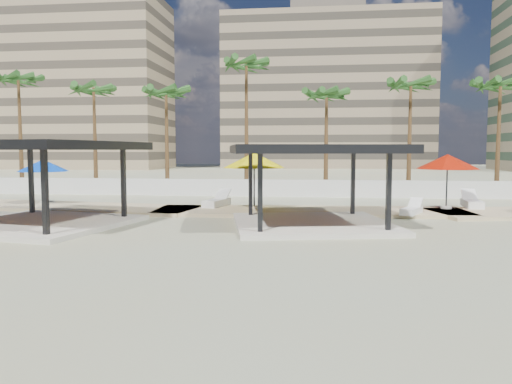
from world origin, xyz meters
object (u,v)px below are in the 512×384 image
pavilion_central (312,178)px  lounger_d (472,203)px  pavilion_west (37,176)px  umbrella_c (448,162)px  lounger_a (217,202)px  lounger_b (412,210)px

pavilion_central → lounger_d: bearing=26.5°
pavilion_west → umbrella_c: bearing=31.8°
pavilion_central → lounger_d: pavilion_central is taller
umbrella_c → lounger_a: umbrella_c is taller
pavilion_central → lounger_b: bearing=23.2°
lounger_a → pavilion_west: bearing=151.6°
umbrella_c → lounger_b: 4.05m
lounger_a → lounger_b: bearing=-88.7°
pavilion_central → lounger_b: pavilion_central is taller
lounger_b → pavilion_central: bearing=150.7°
umbrella_c → lounger_b: umbrella_c is taller
pavilion_west → lounger_d: pavilion_west is taller
pavilion_central → lounger_d: (8.56, 6.74, -1.67)m
pavilion_central → umbrella_c: 9.11m
umbrella_c → pavilion_central: bearing=-140.2°
lounger_b → lounger_d: lounger_d is taller
pavilion_central → pavilion_west: size_ratio=0.97×
lounger_a → lounger_b: lounger_a is taller
pavilion_central → lounger_a: (-5.26, 5.52, -1.67)m
lounger_b → umbrella_c: bearing=-16.0°
pavilion_west → lounger_a: (6.35, 7.03, -1.77)m
pavilion_central → lounger_b: 6.05m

